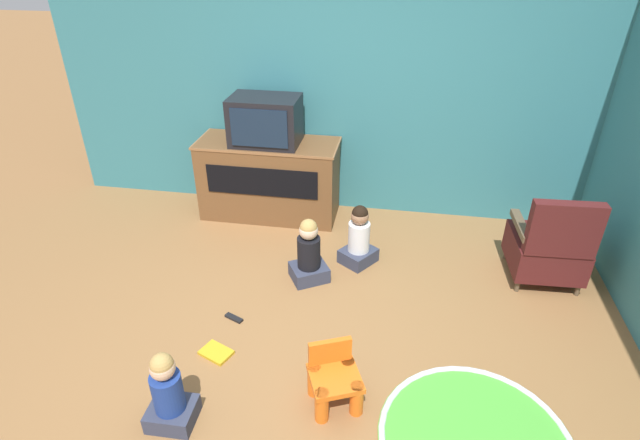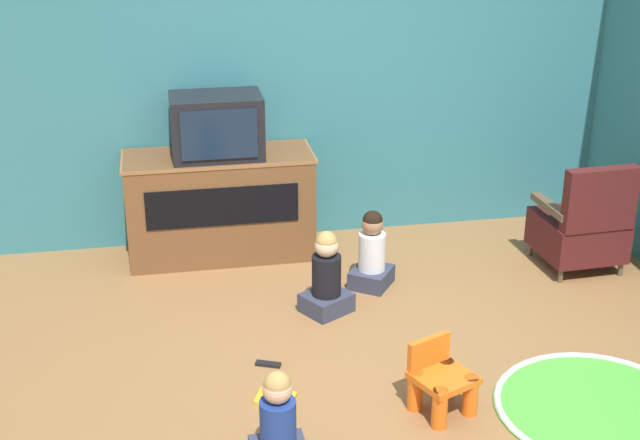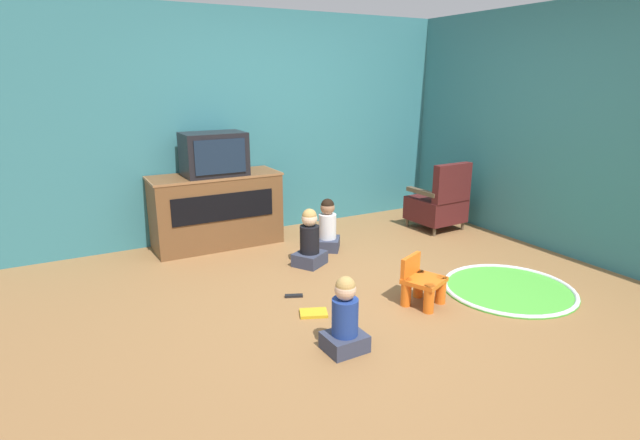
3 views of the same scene
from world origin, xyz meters
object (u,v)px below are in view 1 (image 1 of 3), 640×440
object	(u,v)px
yellow_kid_chair	(334,381)
child_watching_right	(168,394)
book	(216,353)
tv_cabinet	(269,178)
black_armchair	(549,247)
child_watching_center	(359,238)
television	(265,121)
child_watching_left	(309,254)
remote_control	(234,318)

from	to	relation	value
yellow_kid_chair	child_watching_right	bearing A→B (deg)	175.60
yellow_kid_chair	book	xyz separation A→B (m)	(-0.86, 0.25, -0.16)
tv_cabinet	black_armchair	xyz separation A→B (m)	(2.52, -0.71, -0.08)
tv_cabinet	black_armchair	world-z (taller)	black_armchair
tv_cabinet	child_watching_center	bearing A→B (deg)	-36.15
tv_cabinet	television	size ratio (longest dim) A/B	2.14
child_watching_right	book	world-z (taller)	child_watching_right
child_watching_left	child_watching_center	bearing A→B (deg)	9.08
black_armchair	yellow_kid_chair	size ratio (longest dim) A/B	2.10
child_watching_center	yellow_kid_chair	bearing A→B (deg)	-144.37
child_watching_right	child_watching_left	bearing A→B (deg)	69.26
tv_cabinet	book	size ratio (longest dim) A/B	5.43
child_watching_right	book	size ratio (longest dim) A/B	2.11
child_watching_left	child_watching_right	bearing A→B (deg)	-140.01
child_watching_right	child_watching_center	bearing A→B (deg)	62.17
television	remote_control	size ratio (longest dim) A/B	4.13
tv_cabinet	yellow_kid_chair	xyz separation A→B (m)	(0.99, -2.24, -0.24)
tv_cabinet	television	world-z (taller)	television
tv_cabinet	remote_control	distance (m)	1.68
yellow_kid_chair	child_watching_right	xyz separation A→B (m)	(-0.92, -0.32, 0.06)
black_armchair	remote_control	size ratio (longest dim) A/B	5.32
tv_cabinet	yellow_kid_chair	size ratio (longest dim) A/B	3.50
child_watching_right	remote_control	size ratio (longest dim) A/B	3.44
tv_cabinet	remote_control	bearing A→B (deg)	-85.29
remote_control	child_watching_center	bearing A→B (deg)	-109.61
yellow_kid_chair	tv_cabinet	bearing A→B (deg)	90.55
television	child_watching_right	world-z (taller)	television
black_armchair	yellow_kid_chair	world-z (taller)	black_armchair
black_armchair	child_watching_left	world-z (taller)	black_armchair
black_armchair	child_watching_center	xyz separation A→B (m)	(-1.54, -0.00, -0.08)
tv_cabinet	book	distance (m)	2.04
television	black_armchair	bearing A→B (deg)	-15.14
yellow_kid_chair	child_watching_left	world-z (taller)	child_watching_left
yellow_kid_chair	remote_control	size ratio (longest dim) A/B	2.53
television	remote_control	xyz separation A→B (m)	(0.13, -1.60, -1.00)
television	remote_control	distance (m)	1.89
television	child_watching_center	bearing A→B (deg)	-35.03
child_watching_center	child_watching_right	xyz separation A→B (m)	(-0.91, -1.85, -0.01)
tv_cabinet	yellow_kid_chair	world-z (taller)	tv_cabinet
yellow_kid_chair	child_watching_center	world-z (taller)	child_watching_center
yellow_kid_chair	child_watching_center	size ratio (longest dim) A/B	0.70
child_watching_center	television	bearing A→B (deg)	90.20
book	remote_control	bearing A→B (deg)	-68.36
yellow_kid_chair	child_watching_left	xyz separation A→B (m)	(-0.39, 1.21, 0.08)
child_watching_left	remote_control	size ratio (longest dim) A/B	3.67
child_watching_center	book	bearing A→B (deg)	-178.37
television	black_armchair	size ratio (longest dim) A/B	0.78
tv_cabinet	remote_control	size ratio (longest dim) A/B	8.86
tv_cabinet	child_watching_left	world-z (taller)	tv_cabinet
yellow_kid_chair	book	distance (m)	0.91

